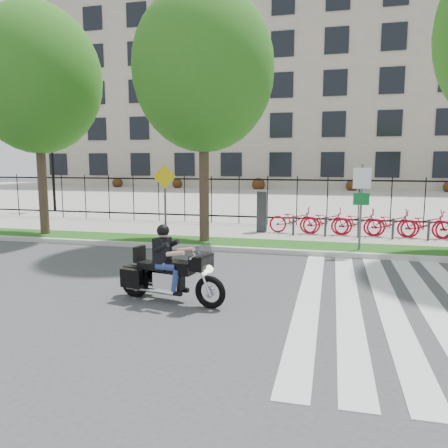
# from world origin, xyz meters

# --- Properties ---
(ground) EXTENTS (120.00, 120.00, 0.00)m
(ground) POSITION_xyz_m (0.00, 0.00, 0.00)
(ground) COLOR #3D3D40
(ground) RESTS_ON ground
(curb) EXTENTS (60.00, 0.20, 0.15)m
(curb) POSITION_xyz_m (0.00, 4.10, 0.07)
(curb) COLOR beige
(curb) RESTS_ON ground
(grass_verge) EXTENTS (60.00, 1.50, 0.15)m
(grass_verge) POSITION_xyz_m (0.00, 4.95, 0.07)
(grass_verge) COLOR #195415
(grass_verge) RESTS_ON ground
(sidewalk) EXTENTS (60.00, 3.50, 0.15)m
(sidewalk) POSITION_xyz_m (0.00, 7.45, 0.07)
(sidewalk) COLOR gray
(sidewalk) RESTS_ON ground
(plaza) EXTENTS (80.00, 34.00, 0.10)m
(plaza) POSITION_xyz_m (0.00, 25.00, 0.05)
(plaza) COLOR gray
(plaza) RESTS_ON ground
(iron_fence) EXTENTS (30.00, 0.06, 2.00)m
(iron_fence) POSITION_xyz_m (0.00, 9.20, 1.15)
(iron_fence) COLOR black
(iron_fence) RESTS_ON sidewalk
(office_building) EXTENTS (60.00, 21.90, 20.15)m
(office_building) POSITION_xyz_m (0.00, 44.92, 9.97)
(office_building) COLOR #A19681
(office_building) RESTS_ON ground
(lamp_post_left) EXTENTS (1.06, 0.70, 4.25)m
(lamp_post_left) POSITION_xyz_m (-12.00, 12.00, 3.21)
(lamp_post_left) COLOR black
(lamp_post_left) RESTS_ON ground
(street_tree_0) EXTENTS (4.43, 4.43, 7.95)m
(street_tree_0) POSITION_xyz_m (-7.47, 4.95, 5.54)
(street_tree_0) COLOR #3B2A20
(street_tree_0) RESTS_ON grass_verge
(street_tree_1) EXTENTS (4.45, 4.45, 7.98)m
(street_tree_1) POSITION_xyz_m (-1.46, 4.95, 5.56)
(street_tree_1) COLOR #3B2A20
(street_tree_1) RESTS_ON grass_verge
(bike_share_station) EXTENTS (8.89, 0.86, 1.50)m
(bike_share_station) POSITION_xyz_m (4.52, 7.20, 0.63)
(bike_share_station) COLOR #2D2D33
(bike_share_station) RESTS_ON sidewalk
(sign_pole_regulatory) EXTENTS (0.50, 0.09, 2.50)m
(sign_pole_regulatory) POSITION_xyz_m (3.40, 4.58, 1.74)
(sign_pole_regulatory) COLOR #59595B
(sign_pole_regulatory) RESTS_ON grass_verge
(sign_pole_warning) EXTENTS (0.78, 0.09, 2.49)m
(sign_pole_warning) POSITION_xyz_m (-2.67, 4.58, 1.74)
(sign_pole_warning) COLOR #59595B
(sign_pole_warning) RESTS_ON grass_verge
(motorcycle_rider) EXTENTS (2.35, 0.94, 1.83)m
(motorcycle_rider) POSITION_xyz_m (-0.42, -0.90, 0.61)
(motorcycle_rider) COLOR black
(motorcycle_rider) RESTS_ON ground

